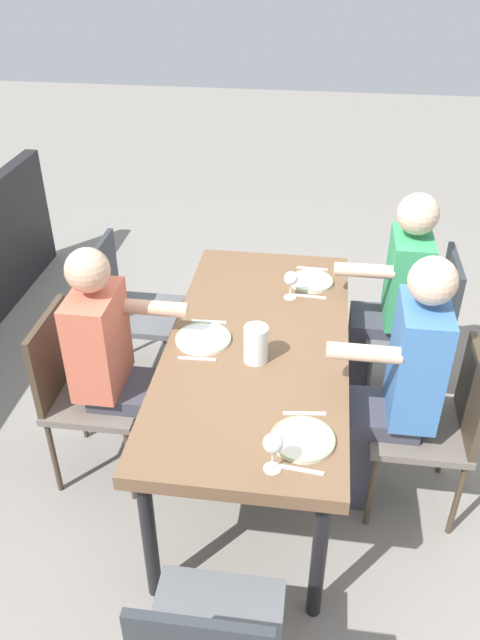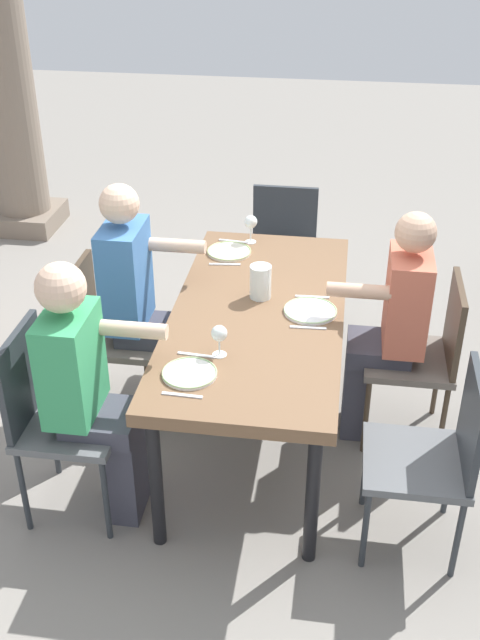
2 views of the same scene
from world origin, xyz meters
The scene contains 23 objects.
ground_plane centered at (0.00, 0.00, 0.00)m, with size 16.00×16.00×0.00m, color gray.
dining_table centered at (0.00, 0.00, 0.70)m, with size 1.78×0.83×0.77m.
chair_west_north centered at (-0.63, 0.84, 0.54)m, with size 0.44×0.44×0.93m.
chair_west_south centered at (-0.63, -0.83, 0.51)m, with size 0.44×0.44×0.89m.
chair_mid_north centered at (0.14, 0.83, 0.51)m, with size 0.44×0.44×0.87m.
chair_mid_south centered at (0.14, -0.83, 0.53)m, with size 0.44×0.44×0.90m.
chair_head_east centered at (1.30, 0.00, 0.51)m, with size 0.44×0.44×0.86m.
diner_woman_green centered at (0.14, 0.63, 0.70)m, with size 0.35×0.49×1.32m.
diner_man_white centered at (-0.63, 0.66, 0.69)m, with size 0.35×0.49×1.28m.
diner_guest_third centered at (0.13, -0.65, 0.67)m, with size 0.35×0.49×1.26m.
stone_column_far centered at (2.46, 2.26, 1.43)m, with size 0.55×0.55×2.91m.
plate_0 centered at (-0.58, 0.22, 0.78)m, with size 0.24×0.24×0.02m.
wine_glass_0 centered at (-0.41, 0.12, 0.87)m, with size 0.07×0.07×0.15m.
fork_0 centered at (-0.73, 0.22, 0.77)m, with size 0.02×0.17×0.01m, color silver.
spoon_0 centered at (-0.43, 0.22, 0.77)m, with size 0.02×0.17×0.01m, color silver.
plate_1 centered at (0.02, -0.25, 0.78)m, with size 0.26×0.26×0.02m.
fork_1 centered at (-0.13, -0.25, 0.77)m, with size 0.02×0.17×0.01m, color silver.
spoon_1 centered at (0.17, -0.25, 0.77)m, with size 0.02×0.17×0.01m, color silver.
plate_2 centered at (0.61, 0.24, 0.78)m, with size 0.25×0.25×0.02m.
wine_glass_2 centered at (0.77, 0.14, 0.89)m, with size 0.07×0.07×0.16m.
fork_2 centered at (0.46, 0.24, 0.77)m, with size 0.02×0.17×0.01m, color silver.
spoon_2 centered at (0.76, 0.24, 0.77)m, with size 0.02×0.17×0.01m, color silver.
water_pitcher centered at (0.14, 0.01, 0.84)m, with size 0.11×0.11×0.17m.
Camera 2 is at (-3.19, -0.38, 2.62)m, focal length 42.89 mm.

